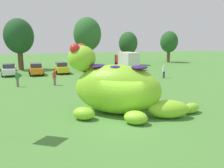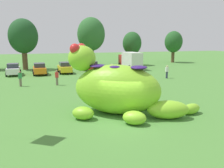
# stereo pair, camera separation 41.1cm
# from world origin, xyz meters

# --- Properties ---
(ground_plane) EXTENTS (160.00, 160.00, 0.00)m
(ground_plane) POSITION_xyz_m (0.00, 0.00, 0.00)
(ground_plane) COLOR #4C8438
(giant_inflatable_creature) EXTENTS (9.01, 6.57, 4.77)m
(giant_inflatable_creature) POSITION_xyz_m (0.34, 1.90, 1.75)
(giant_inflatable_creature) COLOR #8CD12D
(giant_inflatable_creature) RESTS_ON ground
(car_white) EXTENTS (2.00, 4.13, 1.72)m
(car_white) POSITION_xyz_m (-7.98, 23.24, 0.86)
(car_white) COLOR white
(car_white) RESTS_ON ground
(car_orange) EXTENTS (2.06, 4.16, 1.72)m
(car_orange) POSITION_xyz_m (-4.37, 22.69, 0.86)
(car_orange) COLOR orange
(car_orange) RESTS_ON ground
(car_yellow) EXTENTS (2.04, 4.15, 1.72)m
(car_yellow) POSITION_xyz_m (-0.65, 23.03, 0.86)
(car_yellow) COLOR yellow
(car_yellow) RESTS_ON ground
(car_red) EXTENTS (2.07, 4.17, 1.72)m
(car_red) POSITION_xyz_m (3.61, 23.33, 0.86)
(car_red) COLOR red
(car_red) RESTS_ON ground
(box_truck) EXTENTS (2.38, 6.41, 2.95)m
(box_truck) POSITION_xyz_m (11.07, 24.82, 1.60)
(box_truck) COLOR #B2231E
(box_truck) RESTS_ON ground
(tree_mid_left) EXTENTS (4.86, 4.86, 8.63)m
(tree_mid_left) POSITION_xyz_m (-6.59, 29.72, 5.64)
(tree_mid_left) COLOR brown
(tree_mid_left) RESTS_ON ground
(tree_centre_left) EXTENTS (5.24, 5.24, 9.30)m
(tree_centre_left) POSITION_xyz_m (5.46, 30.74, 6.09)
(tree_centre_left) COLOR brown
(tree_centre_left) RESTS_ON ground
(tree_centre) EXTENTS (3.79, 3.79, 6.72)m
(tree_centre) POSITION_xyz_m (13.81, 30.47, 4.39)
(tree_centre) COLOR brown
(tree_centre) RESTS_ON ground
(tree_centre_right) EXTENTS (3.99, 3.99, 7.09)m
(tree_centre_right) POSITION_xyz_m (25.14, 32.94, 4.64)
(tree_centre_right) COLOR brown
(tree_centre_right) RESTS_ON ground
(spectator_near_inflatable) EXTENTS (0.38, 0.26, 1.71)m
(spectator_near_inflatable) POSITION_xyz_m (5.42, 18.34, 0.85)
(spectator_near_inflatable) COLOR #726656
(spectator_near_inflatable) RESTS_ON ground
(spectator_mid_field) EXTENTS (0.38, 0.26, 1.71)m
(spectator_mid_field) POSITION_xyz_m (-6.54, 14.07, 0.85)
(spectator_mid_field) COLOR #726656
(spectator_mid_field) RESTS_ON ground
(spectator_by_cars) EXTENTS (0.38, 0.26, 1.71)m
(spectator_by_cars) POSITION_xyz_m (-2.67, 13.53, 0.85)
(spectator_by_cars) COLOR #726656
(spectator_by_cars) RESTS_ON ground
(spectator_wandering) EXTENTS (0.38, 0.26, 1.71)m
(spectator_wandering) POSITION_xyz_m (11.69, 13.79, 0.85)
(spectator_wandering) COLOR #2D334C
(spectator_wandering) RESTS_ON ground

